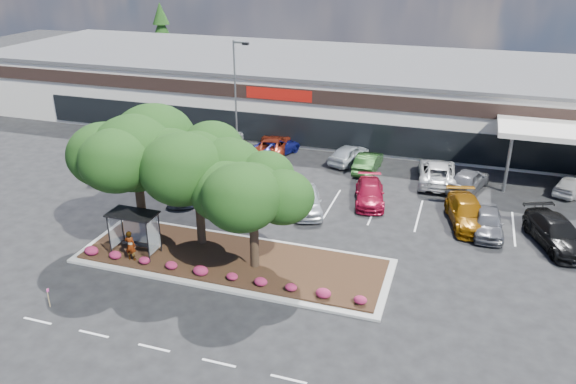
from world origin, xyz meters
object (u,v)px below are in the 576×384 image
(car_1, at_px, (183,189))
(car_0, at_px, (112,168))
(light_pole, at_px, (238,116))
(survey_stake, at_px, (48,295))

(car_1, bearing_deg, car_0, 142.01)
(light_pole, relative_size, survey_stake, 9.62)
(light_pole, distance_m, car_0, 10.63)
(car_0, distance_m, car_1, 7.34)
(car_0, height_order, car_1, car_0)
(survey_stake, relative_size, car_0, 0.24)
(survey_stake, relative_size, car_1, 0.23)
(light_pole, distance_m, survey_stake, 20.52)
(car_0, bearing_deg, car_1, -14.23)
(light_pole, distance_m, car_1, 7.41)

